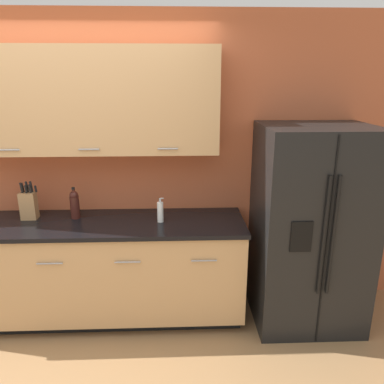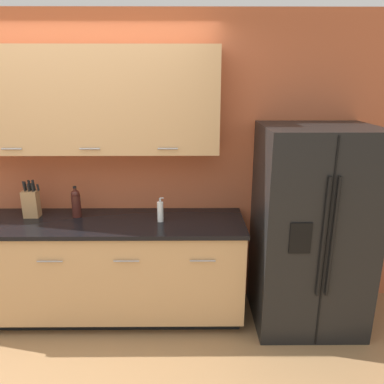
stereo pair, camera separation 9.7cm
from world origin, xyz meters
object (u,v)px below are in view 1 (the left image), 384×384
object	(u,v)px
refrigerator	(310,228)
soap_dispenser	(160,212)
knife_block	(29,205)
wine_bottle	(75,204)

from	to	relation	value
refrigerator	soap_dispenser	xyz separation A→B (m)	(-1.25, 0.04, 0.14)
knife_block	soap_dispenser	xyz separation A→B (m)	(1.11, -0.11, -0.04)
knife_block	soap_dispenser	bearing A→B (deg)	-5.80
refrigerator	wine_bottle	distance (m)	1.99
knife_block	soap_dispenser	distance (m)	1.12
refrigerator	knife_block	size ratio (longest dim) A/B	5.21
refrigerator	wine_bottle	size ratio (longest dim) A/B	6.26
refrigerator	wine_bottle	bearing A→B (deg)	175.44
soap_dispenser	refrigerator	bearing A→B (deg)	-2.01
knife_block	soap_dispenser	size ratio (longest dim) A/B	1.57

